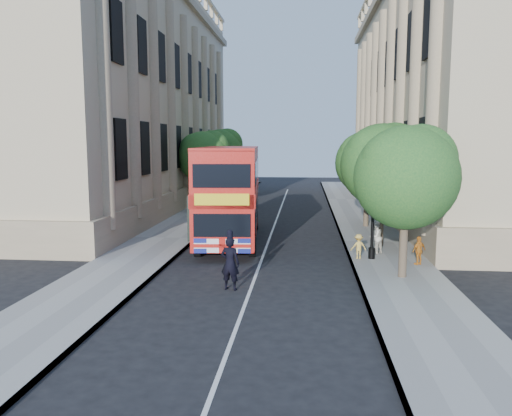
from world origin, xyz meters
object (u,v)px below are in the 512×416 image
(lamp_post, at_px, (373,206))
(double_decker_bus, at_px, (230,190))
(box_van, at_px, (219,212))
(woman_pedestrian, at_px, (376,237))
(police_constable, at_px, (230,263))

(lamp_post, distance_m, double_decker_bus, 8.17)
(box_van, bearing_deg, double_decker_bus, -36.84)
(lamp_post, distance_m, box_van, 9.11)
(double_decker_bus, xyz_separation_m, box_van, (-0.70, 0.57, -1.25))
(woman_pedestrian, bearing_deg, box_van, -68.16)
(double_decker_bus, distance_m, police_constable, 9.33)
(box_van, distance_m, police_constable, 9.86)
(woman_pedestrian, bearing_deg, lamp_post, 29.66)
(box_van, bearing_deg, police_constable, -75.69)
(double_decker_bus, xyz_separation_m, woman_pedestrian, (7.38, -3.01, -1.86))
(box_van, relative_size, woman_pedestrian, 3.49)
(lamp_post, height_order, woman_pedestrian, lamp_post)
(box_van, xyz_separation_m, woman_pedestrian, (8.09, -3.58, -0.61))
(woman_pedestrian, bearing_deg, double_decker_bus, -66.44)
(double_decker_bus, height_order, box_van, double_decker_bus)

